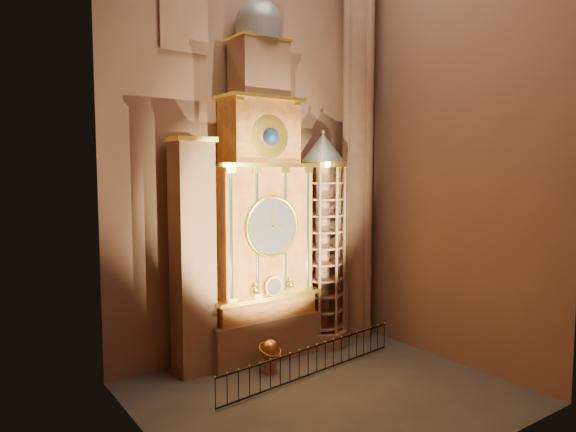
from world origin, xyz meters
TOP-DOWN VIEW (x-y plane):
  - floor at (0.00, 0.00)m, footprint 14.00×14.00m
  - wall_back at (0.00, 6.00)m, footprint 22.00×0.00m
  - wall_left at (-7.00, 0.00)m, footprint 0.00×22.00m
  - wall_right at (7.00, 0.00)m, footprint 0.00×22.00m
  - astronomical_clock at (0.00, 4.96)m, footprint 5.60×2.41m
  - portrait_tower at (-3.40, 4.98)m, footprint 1.80×1.60m
  - stair_turret at (3.50, 4.70)m, footprint 2.50×2.50m
  - gothic_pier at (6.10, 5.00)m, footprint 2.04×2.04m
  - celestial_globe at (-0.72, 3.04)m, footprint 1.24×1.20m
  - iron_railing at (0.60, 1.73)m, footprint 9.89×1.26m

SIDE VIEW (x-z plane):
  - floor at x=0.00m, z-range 0.00..0.00m
  - iron_railing at x=0.60m, z-range 0.05..1.28m
  - celestial_globe at x=-0.72m, z-range 0.15..1.63m
  - portrait_tower at x=-3.40m, z-range 0.05..10.25m
  - stair_turret at x=3.50m, z-range -0.13..10.67m
  - astronomical_clock at x=0.00m, z-range -1.67..15.03m
  - wall_back at x=0.00m, z-range 0.00..22.00m
  - wall_left at x=-7.00m, z-range 0.00..22.00m
  - wall_right at x=7.00m, z-range 0.00..22.00m
  - gothic_pier at x=6.10m, z-range 0.00..22.00m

